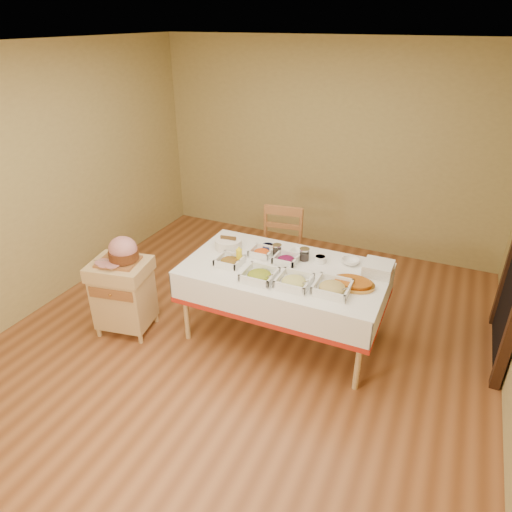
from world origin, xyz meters
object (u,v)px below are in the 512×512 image
(mustard_bottle, at_px, (239,255))
(plate_stack, at_px, (378,268))
(preserve_jar_left, at_px, (277,250))
(preserve_jar_right, at_px, (304,255))
(dining_table, at_px, (284,283))
(brass_platter, at_px, (353,283))
(bread_basket, at_px, (228,243))
(dining_chair, at_px, (279,254))
(ham_on_board, at_px, (122,252))
(butcher_cart, at_px, (123,292))

(mustard_bottle, bearing_deg, plate_stack, 15.20)
(preserve_jar_left, height_order, preserve_jar_right, preserve_jar_right)
(dining_table, xyz_separation_m, preserve_jar_right, (0.11, 0.21, 0.22))
(brass_platter, bearing_deg, bread_basket, 171.57)
(dining_chair, height_order, plate_stack, dining_chair)
(bread_basket, bearing_deg, ham_on_board, -139.53)
(dining_table, relative_size, brass_platter, 4.93)
(bread_basket, height_order, plate_stack, bread_basket)
(mustard_bottle, distance_m, plate_stack, 1.25)
(bread_basket, xyz_separation_m, brass_platter, (1.28, -0.19, -0.03))
(bread_basket, bearing_deg, butcher_cart, -139.64)
(dining_chair, relative_size, preserve_jar_left, 9.15)
(ham_on_board, height_order, mustard_bottle, ham_on_board)
(dining_table, bearing_deg, preserve_jar_right, 62.35)
(ham_on_board, bearing_deg, bread_basket, 40.47)
(dining_chair, height_order, mustard_bottle, dining_chair)
(preserve_jar_right, distance_m, mustard_bottle, 0.61)
(butcher_cart, xyz_separation_m, preserve_jar_right, (1.56, 0.75, 0.39))
(brass_platter, bearing_deg, preserve_jar_left, 162.66)
(plate_stack, bearing_deg, preserve_jar_right, -177.34)
(ham_on_board, relative_size, plate_stack, 1.56)
(dining_chair, distance_m, mustard_bottle, 0.80)
(dining_table, xyz_separation_m, preserve_jar_left, (-0.16, 0.20, 0.21))
(ham_on_board, bearing_deg, preserve_jar_right, 25.36)
(butcher_cart, height_order, ham_on_board, ham_on_board)
(preserve_jar_left, bearing_deg, brass_platter, -17.34)
(preserve_jar_right, xyz_separation_m, brass_platter, (0.53, -0.26, -0.03))
(butcher_cart, distance_m, ham_on_board, 0.44)
(ham_on_board, height_order, preserve_jar_left, ham_on_board)
(ham_on_board, distance_m, brass_platter, 2.10)
(mustard_bottle, height_order, brass_platter, mustard_bottle)
(dining_chair, height_order, ham_on_board, dining_chair)
(butcher_cart, bearing_deg, preserve_jar_left, 29.75)
(dining_chair, xyz_separation_m, bread_basket, (-0.34, -0.51, 0.29))
(dining_table, distance_m, ham_on_board, 1.52)
(mustard_bottle, xyz_separation_m, brass_platter, (1.06, 0.03, -0.05))
(dining_table, height_order, plate_stack, plate_stack)
(butcher_cart, height_order, mustard_bottle, mustard_bottle)
(butcher_cart, height_order, dining_chair, dining_chair)
(dining_table, distance_m, preserve_jar_right, 0.32)
(butcher_cart, bearing_deg, mustard_bottle, 23.86)
(dining_table, bearing_deg, dining_chair, 115.53)
(preserve_jar_left, relative_size, mustard_bottle, 0.65)
(dining_table, bearing_deg, ham_on_board, -160.16)
(butcher_cart, bearing_deg, bread_basket, 40.36)
(dining_table, xyz_separation_m, ham_on_board, (-1.41, -0.51, 0.26))
(preserve_jar_right, distance_m, brass_platter, 0.59)
(preserve_jar_right, bearing_deg, dining_chair, 133.97)
(dining_table, relative_size, mustard_bottle, 10.77)
(mustard_bottle, bearing_deg, bread_basket, 135.56)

